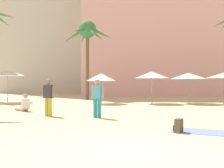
{
  "coord_description": "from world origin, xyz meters",
  "views": [
    {
      "loc": [
        -0.2,
        -5.76,
        1.5
      ],
      "look_at": [
        -0.66,
        5.73,
        1.46
      ],
      "focal_mm": 41.78,
      "sensor_mm": 36.0,
      "label": 1
    }
  ],
  "objects": [
    {
      "name": "hotel_pink",
      "position": [
        3.14,
        29.26,
        9.61
      ],
      "size": [
        16.05,
        11.7,
        19.23
      ],
      "primitive_type": "cube",
      "color": "beige",
      "rests_on": "ground"
    },
    {
      "name": "person_mid_left",
      "position": [
        -1.29,
        5.4,
        0.91
      ],
      "size": [
        0.59,
        0.36,
        1.67
      ],
      "rotation": [
        0.0,
        0.0,
        4.31
      ],
      "color": "teal",
      "rests_on": "ground"
    },
    {
      "name": "cafe_umbrella_2",
      "position": [
        -1.75,
        13.15,
        1.92
      ],
      "size": [
        2.18,
        2.18,
        2.2
      ],
      "color": "gray",
      "rests_on": "ground"
    },
    {
      "name": "cafe_umbrella_3",
      "position": [
        -9.06,
        13.97,
        2.28
      ],
      "size": [
        2.58,
        2.58,
        2.5
      ],
      "color": "gray",
      "rests_on": "ground"
    },
    {
      "name": "ground",
      "position": [
        0.0,
        0.0,
        0.0
      ],
      "size": [
        120.0,
        120.0,
        0.0
      ],
      "primitive_type": "plane",
      "color": "#C6B28C"
    },
    {
      "name": "backpack",
      "position": [
        1.49,
        2.17,
        0.2
      ],
      "size": [
        0.34,
        0.35,
        0.42
      ],
      "rotation": [
        0.0,
        0.0,
        2.59
      ],
      "color": "brown",
      "rests_on": "ground"
    },
    {
      "name": "person_near_right",
      "position": [
        -3.56,
        5.9,
        0.92
      ],
      "size": [
        0.6,
        0.34,
        1.67
      ],
      "rotation": [
        0.0,
        0.0,
        4.36
      ],
      "color": "gold",
      "rests_on": "ground"
    },
    {
      "name": "cafe_umbrella_5",
      "position": [
        7.07,
        13.18,
        2.04
      ],
      "size": [
        2.59,
        2.59,
        2.24
      ],
      "color": "gray",
      "rests_on": "ground"
    },
    {
      "name": "beach_towel",
      "position": [
        2.25,
        2.3,
        0.01
      ],
      "size": [
        2.01,
        1.59,
        0.01
      ],
      "primitive_type": "cube",
      "rotation": [
        0.0,
        0.0,
        -0.39
      ],
      "color": "#6684E0",
      "rests_on": "ground"
    },
    {
      "name": "cafe_umbrella_1",
      "position": [
        1.94,
        13.33,
        2.09
      ],
      "size": [
        2.49,
        2.49,
        2.35
      ],
      "color": "gray",
      "rests_on": "ground"
    },
    {
      "name": "person_near_left",
      "position": [
        -5.45,
        7.88,
        0.32
      ],
      "size": [
        0.99,
        0.93,
        0.93
      ],
      "rotation": [
        0.0,
        0.0,
        2.42
      ],
      "color": "tan",
      "rests_on": "ground"
    },
    {
      "name": "cafe_umbrella_0",
      "position": [
        4.63,
        13.52,
        2.02
      ],
      "size": [
        2.63,
        2.63,
        2.25
      ],
      "color": "gray",
      "rests_on": "ground"
    },
    {
      "name": "palm_tree_center",
      "position": [
        -3.35,
        17.64,
        5.93
      ],
      "size": [
        4.78,
        4.76,
        7.15
      ],
      "color": "brown",
      "rests_on": "ground"
    }
  ]
}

